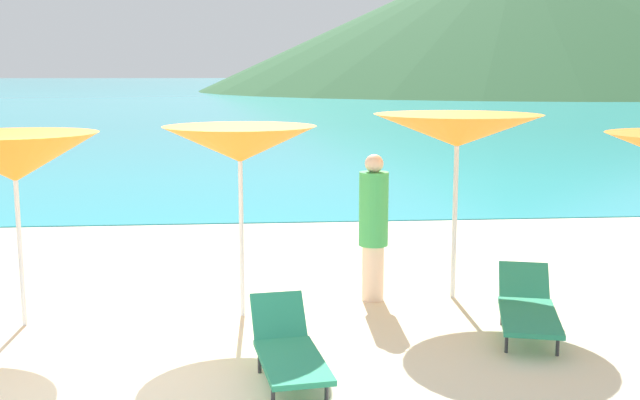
# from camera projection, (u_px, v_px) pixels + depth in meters

# --- Properties ---
(ground_plane) EXTENTS (50.00, 100.00, 0.30)m
(ground_plane) POSITION_uv_depth(u_px,v_px,m) (188.00, 208.00, 16.66)
(ground_plane) COLOR beige
(ocean_water) EXTENTS (650.00, 440.00, 0.02)m
(ocean_water) POSITION_uv_depth(u_px,v_px,m) (248.00, 83.00, 230.31)
(ocean_water) COLOR #2DADBC
(ocean_water) RESTS_ON ground_plane
(headland_hill) EXTENTS (100.58, 100.58, 22.90)m
(headland_hill) POSITION_uv_depth(u_px,v_px,m) (517.00, 18.00, 121.08)
(headland_hill) COLOR #2D5B33
(headland_hill) RESTS_ON ground_plane
(umbrella_4) EXTENTS (1.86, 1.86, 2.12)m
(umbrella_4) POSITION_uv_depth(u_px,v_px,m) (14.00, 158.00, 8.16)
(umbrella_4) COLOR silver
(umbrella_4) RESTS_ON ground_plane
(umbrella_5) EXTENTS (1.77, 1.77, 2.17)m
(umbrella_5) POSITION_uv_depth(u_px,v_px,m) (240.00, 144.00, 8.48)
(umbrella_5) COLOR silver
(umbrella_5) RESTS_ON ground_plane
(umbrella_6) EXTENTS (2.17, 2.17, 2.27)m
(umbrella_6) POSITION_uv_depth(u_px,v_px,m) (457.00, 131.00, 9.17)
(umbrella_6) COLOR silver
(umbrella_6) RESTS_ON ground_plane
(lounge_chair_5) EXTENTS (0.71, 1.50, 0.64)m
(lounge_chair_5) POSITION_uv_depth(u_px,v_px,m) (288.00, 348.00, 6.90)
(lounge_chair_5) COLOR #268C66
(lounge_chair_5) RESTS_ON ground_plane
(lounge_chair_8) EXTENTS (0.96, 1.70, 0.61)m
(lounge_chair_8) POSITION_uv_depth(u_px,v_px,m) (528.00, 307.00, 8.13)
(lounge_chair_8) COLOR #268C66
(lounge_chair_8) RESTS_ON ground_plane
(beachgoer_1) EXTENTS (0.35, 0.35, 1.80)m
(beachgoer_1) POSITION_uv_depth(u_px,v_px,m) (373.00, 224.00, 9.25)
(beachgoer_1) COLOR beige
(beachgoer_1) RESTS_ON ground_plane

